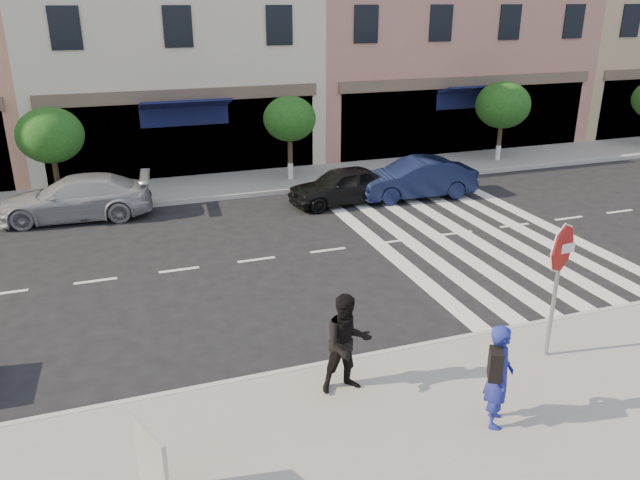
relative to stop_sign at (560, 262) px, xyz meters
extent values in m
plane|color=black|center=(-3.93, 2.62, -2.05)|extent=(120.00, 120.00, 0.00)
cube|color=gray|center=(-3.93, -1.13, -1.97)|extent=(60.00, 4.50, 0.15)
cube|color=gray|center=(-3.93, 13.62, -1.97)|extent=(60.00, 3.00, 0.15)
cube|color=beige|center=(-4.43, 19.62, 3.45)|extent=(11.00, 9.00, 11.00)
cube|color=tan|center=(20.07, 19.62, 3.95)|extent=(12.00, 9.00, 12.00)
cylinder|color=#473323|center=(-8.93, 13.42, -1.10)|extent=(0.18, 0.18, 1.60)
cylinder|color=silver|center=(-8.93, 13.42, -1.60)|extent=(0.20, 0.20, 0.60)
ellipsoid|color=#154814|center=(-8.93, 13.42, 0.28)|extent=(2.10, 2.10, 1.79)
cylinder|color=#473323|center=(-0.93, 13.42, -1.04)|extent=(0.18, 0.18, 1.71)
cylinder|color=silver|center=(-0.93, 13.42, -1.60)|extent=(0.20, 0.20, 0.60)
ellipsoid|color=#154814|center=(-0.93, 13.42, 0.33)|extent=(1.90, 1.90, 1.62)
cylinder|color=#473323|center=(8.07, 13.42, -1.07)|extent=(0.18, 0.18, 1.65)
cylinder|color=silver|center=(8.07, 13.42, -1.60)|extent=(0.20, 0.20, 0.60)
ellipsoid|color=#154814|center=(8.07, 13.42, 0.36)|extent=(2.20, 2.20, 1.87)
cylinder|color=gray|center=(0.00, 0.02, -0.71)|extent=(0.08, 0.08, 2.37)
cylinder|color=white|center=(0.00, 0.01, 0.26)|extent=(0.93, 0.09, 0.93)
cylinder|color=#9E1411|center=(0.00, -0.01, 0.26)|extent=(0.86, 0.10, 0.86)
cube|color=white|center=(0.00, -0.04, 0.26)|extent=(0.49, 0.06, 0.17)
imported|color=navy|center=(-2.08, -1.37, -1.04)|extent=(0.66, 0.74, 1.71)
imported|color=black|center=(-3.94, 0.23, -1.01)|extent=(0.86, 0.67, 1.76)
cube|color=beige|center=(-7.26, -1.42, -1.29)|extent=(0.35, 0.76, 1.21)
cube|color=#D88C3F|center=(-7.22, -1.40, -1.24)|extent=(0.26, 0.62, 0.93)
imported|color=#9D9EA3|center=(-8.38, 11.72, -1.38)|extent=(4.73, 2.29, 1.33)
imported|color=black|center=(-0.06, 10.41, -1.43)|extent=(3.73, 1.80, 1.23)
imported|color=black|center=(2.57, 10.22, -1.38)|extent=(4.13, 1.62, 1.34)
camera|label=1|loc=(-7.36, -8.13, 4.31)|focal=35.00mm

